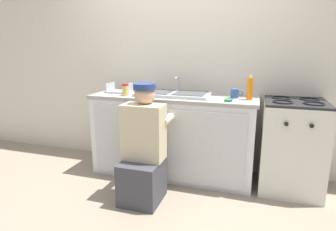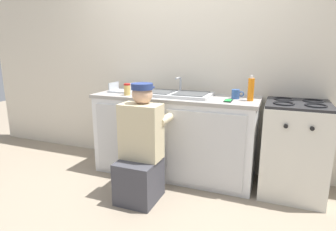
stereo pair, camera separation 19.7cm
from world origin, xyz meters
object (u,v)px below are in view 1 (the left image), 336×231
Objects in this scene: plumber_person at (143,153)px; cell_phone at (228,100)px; condiment_jar at (126,90)px; dish_rack_tray at (120,90)px; coffee_mug at (235,93)px; sink_double_basin at (174,94)px; soap_bottle_orange at (250,89)px; stove_range at (292,146)px.

plumber_person reaches higher than cell_phone.
dish_rack_tray is (-0.17, 0.18, -0.04)m from condiment_jar.
plumber_person is 7.89× the size of cell_phone.
condiment_jar reaches higher than coffee_mug.
sink_double_basin is at bearing 20.25° from condiment_jar.
coffee_mug is 0.18m from soap_bottle_orange.
plumber_person reaches higher than coffee_mug.
plumber_person is at bearing -50.06° from condiment_jar.
condiment_jar is 0.51× the size of soap_bottle_orange.
condiment_jar is at bearing -177.85° from cell_phone.
plumber_person is at bearing -145.76° from soap_bottle_orange.
stove_range is 0.71m from soap_bottle_orange.
cell_phone is at bearing -6.48° from dish_rack_tray.
plumber_person is 0.98m from dish_rack_tray.
soap_bottle_orange reaches higher than cell_phone.
condiment_jar is 0.91× the size of cell_phone.
cell_phone is (0.61, -0.14, -0.01)m from sink_double_basin.
plumber_person is at bearing -98.77° from sink_double_basin.
sink_double_basin is 0.81m from plumber_person.
dish_rack_tray reaches higher than cell_phone.
sink_double_basin is 5.71× the size of cell_phone.
condiment_jar is 0.46× the size of dish_rack_tray.
sink_double_basin is 1.33m from stove_range.
sink_double_basin is 0.66m from dish_rack_tray.
soap_bottle_orange is at bearing 6.49° from condiment_jar.
coffee_mug is (1.14, 0.21, -0.02)m from condiment_jar.
cell_phone is at bearing 35.71° from plumber_person.
condiment_jar reaches higher than dish_rack_tray.
dish_rack_tray is (-1.31, -0.03, -0.02)m from coffee_mug.
stove_range is 7.39× the size of coffee_mug.
soap_bottle_orange reaches higher than plumber_person.
cell_phone is 0.18m from coffee_mug.
cell_phone is at bearing -151.53° from soap_bottle_orange.
coffee_mug reaches higher than cell_phone.
coffee_mug is at bearing 176.62° from stove_range.
soap_bottle_orange is at bearing -2.42° from sink_double_basin.
stove_range reaches higher than cell_phone.
soap_bottle_orange reaches higher than coffee_mug.
cell_phone is at bearing -12.98° from sink_double_basin.
condiment_jar reaches higher than stove_range.
sink_double_basin is at bearing -0.33° from dish_rack_tray.
sink_double_basin is 0.86× the size of stove_range.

